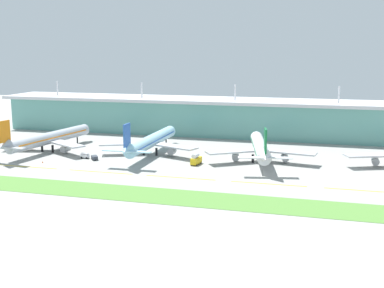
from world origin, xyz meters
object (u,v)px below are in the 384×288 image
Objects in this scene: pushback_tug at (95,157)px; baggage_cart at (85,156)px; airliner_nearest at (49,138)px; safety_cone_nose_front at (43,162)px; airliner_near_middle at (151,141)px; fuel_truck at (196,159)px; airliner_far_middle at (260,148)px.

pushback_tug is 5.79m from baggage_cart.
airliner_nearest is 26.35m from safety_cone_nose_front.
airliner_near_middle is at bearing 36.50° from safety_cone_nose_front.
fuel_truck is at bearing -6.23° from airliner_nearest.
safety_cone_nose_front is at bearing -148.49° from pushback_tug.
safety_cone_nose_front is at bearing -135.69° from baggage_cart.
airliner_far_middle is 79.60m from baggage_cart.
pushback_tug is (-46.63, -3.12, -1.16)m from fuel_truck.
pushback_tug is at bearing -15.38° from baggage_cart.
airliner_near_middle is (50.61, 6.23, 0.00)m from airliner_nearest.
fuel_truck is (25.99, -14.59, -4.19)m from airliner_near_middle.
airliner_near_middle and airliner_far_middle have the same top height.
fuel_truck is at bearing 1.74° from baggage_cart.
airliner_far_middle is at bearing 12.34° from pushback_tug.
airliner_nearest is 77.17m from fuel_truck.
airliner_near_middle reaches higher than baggage_cart.
airliner_near_middle reaches higher than fuel_truck.
airliner_far_middle is 96.05m from safety_cone_nose_front.
airliner_near_middle is 18.52× the size of baggage_cart.
baggage_cart is at bearing -148.32° from airliner_near_middle.
baggage_cart is at bearing -178.26° from fuel_truck.
airliner_far_middle is 85.28× the size of safety_cone_nose_front.
airliner_nearest is at bearing -172.98° from airliner_near_middle.
airliner_nearest reaches higher than baggage_cart.
airliner_near_middle is at bearing 31.68° from baggage_cart.
safety_cone_nose_front is at bearing -163.22° from airliner_far_middle.
airliner_nearest reaches higher than pushback_tug.
airliner_near_middle is 49.98m from safety_cone_nose_front.
baggage_cart is (-5.58, 1.54, 0.16)m from pushback_tug.
airliner_far_middle is 16.40× the size of baggage_cart.
airliner_near_middle is 51.94m from airliner_far_middle.
fuel_truck is 67.56m from safety_cone_nose_front.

